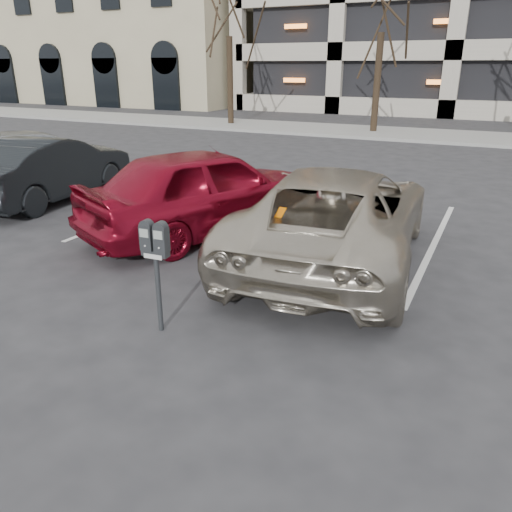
% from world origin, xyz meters
% --- Properties ---
extents(ground, '(140.00, 140.00, 0.00)m').
position_xyz_m(ground, '(0.00, 0.00, 0.00)').
color(ground, '#28282B').
rests_on(ground, ground).
extents(sidewalk, '(80.00, 4.00, 0.12)m').
position_xyz_m(sidewalk, '(0.00, 16.00, 0.06)').
color(sidewalk, gray).
rests_on(sidewalk, ground).
extents(stall_lines, '(16.90, 5.20, 0.00)m').
position_xyz_m(stall_lines, '(-1.40, 2.30, 0.01)').
color(stall_lines, silver).
rests_on(stall_lines, ground).
extents(office_building, '(26.00, 16.20, 15.00)m').
position_xyz_m(office_building, '(-28.00, 29.92, 7.49)').
color(office_building, tan).
rests_on(office_building, ground).
extents(parking_meter, '(0.33, 0.15, 1.25)m').
position_xyz_m(parking_meter, '(-0.94, -1.99, 0.96)').
color(parking_meter, black).
rests_on(parking_meter, ground).
extents(suv_silver, '(2.89, 5.32, 1.42)m').
position_xyz_m(suv_silver, '(0.11, 0.97, 0.71)').
color(suv_silver, '#B8AF9C').
rests_on(suv_silver, ground).
extents(car_red, '(3.45, 4.80, 1.52)m').
position_xyz_m(car_red, '(-2.29, 1.26, 0.76)').
color(car_red, maroon).
rests_on(car_red, ground).
extents(car_dark, '(1.90, 4.27, 1.36)m').
position_xyz_m(car_dark, '(-6.56, 1.71, 0.68)').
color(car_dark, black).
rests_on(car_dark, ground).
extents(car_silver, '(3.01, 5.00, 1.36)m').
position_xyz_m(car_silver, '(-7.75, 2.38, 0.68)').
color(car_silver, '#94979B').
rests_on(car_silver, ground).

